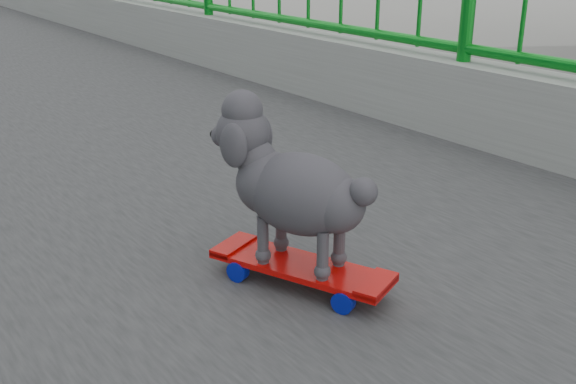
# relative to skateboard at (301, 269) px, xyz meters

# --- Properties ---
(skateboard) EXTENTS (0.28, 0.45, 0.06)m
(skateboard) POSITION_rel_skateboard_xyz_m (0.00, 0.00, 0.00)
(skateboard) COLOR red
(skateboard) RESTS_ON footbridge
(poodle) EXTENTS (0.27, 0.40, 0.35)m
(poodle) POSITION_rel_skateboard_xyz_m (-0.01, 0.02, 0.20)
(poodle) COLOR #353137
(poodle) RESTS_ON skateboard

